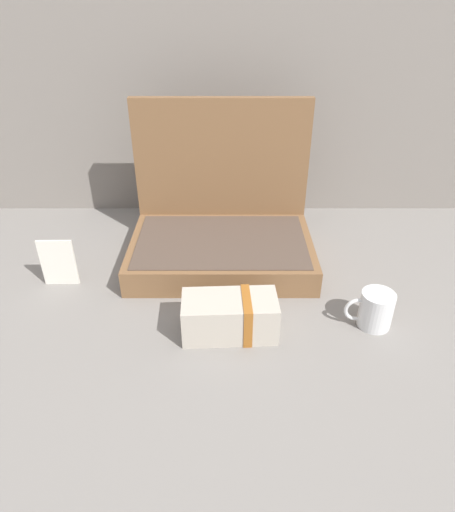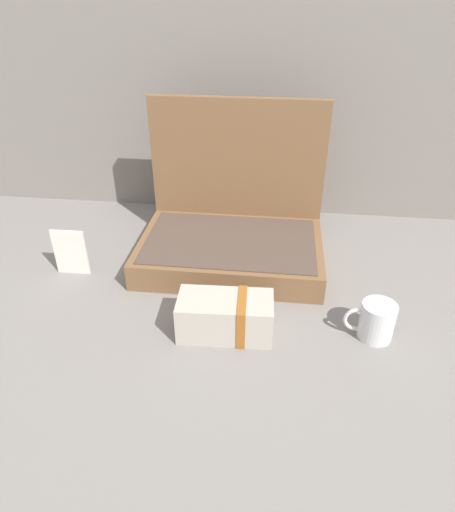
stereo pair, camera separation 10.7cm
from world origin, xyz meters
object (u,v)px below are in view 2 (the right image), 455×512
(open_suitcase, at_px, (232,228))
(cream_toiletry_bag, at_px, (227,316))
(coffee_mug, at_px, (376,321))
(info_card_left, at_px, (70,252))

(open_suitcase, bearing_deg, cream_toiletry_bag, -85.77)
(open_suitcase, xyz_separation_m, coffee_mug, (0.37, -0.32, -0.04))
(cream_toiletry_bag, relative_size, coffee_mug, 1.93)
(coffee_mug, distance_m, info_card_left, 0.82)
(cream_toiletry_bag, xyz_separation_m, coffee_mug, (0.34, 0.03, -0.00))
(cream_toiletry_bag, distance_m, info_card_left, 0.50)
(open_suitcase, distance_m, info_card_left, 0.46)
(coffee_mug, height_order, info_card_left, info_card_left)
(cream_toiletry_bag, xyz_separation_m, info_card_left, (-0.46, 0.20, 0.02))
(open_suitcase, height_order, cream_toiletry_bag, open_suitcase)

